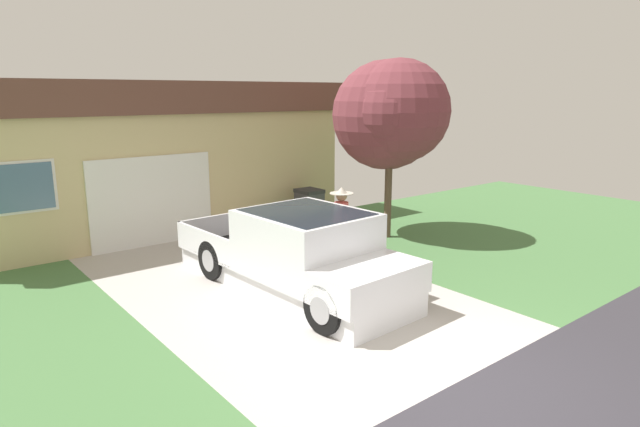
% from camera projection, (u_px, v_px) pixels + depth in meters
% --- Properties ---
extents(pickup_truck, '(2.27, 5.37, 1.59)m').
position_uv_depth(pickup_truck, '(302.00, 256.00, 9.98)').
color(pickup_truck, white).
rests_on(pickup_truck, ground).
extents(person_with_hat, '(0.49, 0.49, 1.80)m').
position_uv_depth(person_with_hat, '(341.00, 226.00, 11.14)').
color(person_with_hat, black).
rests_on(person_with_hat, ground).
extents(handbag, '(0.28, 0.20, 0.42)m').
position_uv_depth(handbag, '(352.00, 266.00, 11.23)').
color(handbag, beige).
rests_on(handbag, ground).
extents(house_with_garage, '(10.77, 6.42, 3.97)m').
position_uv_depth(house_with_garage, '(131.00, 151.00, 15.67)').
color(house_with_garage, '#CBB885').
rests_on(house_with_garage, ground).
extents(front_yard_tree, '(2.77, 3.08, 4.52)m').
position_uv_depth(front_yard_tree, '(392.00, 113.00, 13.49)').
color(front_yard_tree, brown).
rests_on(front_yard_tree, ground).
extents(wheeled_trash_bin, '(0.60, 0.72, 1.02)m').
position_uv_depth(wheeled_trash_bin, '(309.00, 205.00, 15.26)').
color(wheeled_trash_bin, '#424247').
rests_on(wheeled_trash_bin, ground).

